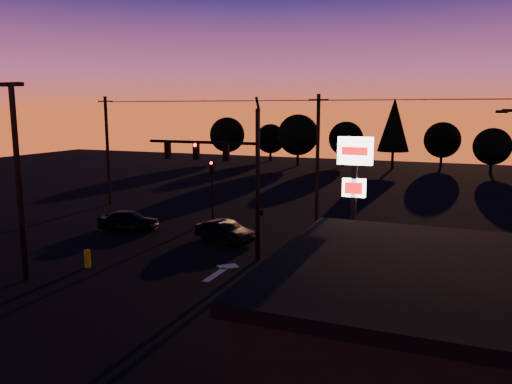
% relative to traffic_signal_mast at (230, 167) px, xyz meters
% --- Properties ---
extents(ground, '(120.00, 120.00, 0.00)m').
position_rel_traffic_signal_mast_xyz_m(ground, '(0.10, -3.99, -4.94)').
color(ground, black).
rests_on(ground, ground).
extents(lane_arrow, '(1.20, 3.10, 0.01)m').
position_rel_traffic_signal_mast_xyz_m(lane_arrow, '(0.60, -2.33, -4.93)').
color(lane_arrow, beige).
rests_on(lane_arrow, ground).
extents(traffic_signal_mast, '(6.79, 0.52, 8.58)m').
position_rel_traffic_signal_mast_xyz_m(traffic_signal_mast, '(0.00, 0.00, 0.00)').
color(traffic_signal_mast, black).
rests_on(traffic_signal_mast, ground).
extents(secondary_signal, '(0.30, 0.31, 4.35)m').
position_rel_traffic_signal_mast_xyz_m(secondary_signal, '(-4.90, 7.49, -2.07)').
color(secondary_signal, black).
rests_on(secondary_signal, ground).
extents(parking_lot_light, '(1.25, 0.30, 9.14)m').
position_rel_traffic_signal_mast_xyz_m(parking_lot_light, '(-7.40, -6.99, 0.33)').
color(parking_lot_light, black).
rests_on(parking_lot_light, ground).
extents(pylon_sign, '(1.50, 0.28, 6.80)m').
position_rel_traffic_signal_mast_xyz_m(pylon_sign, '(7.10, -2.49, -0.02)').
color(pylon_sign, black).
rests_on(pylon_sign, ground).
extents(utility_pole_0, '(1.40, 0.26, 9.00)m').
position_rel_traffic_signal_mast_xyz_m(utility_pole_0, '(-15.90, 10.01, -0.34)').
color(utility_pole_0, black).
rests_on(utility_pole_0, ground).
extents(utility_pole_1, '(1.40, 0.26, 9.00)m').
position_rel_traffic_signal_mast_xyz_m(utility_pole_1, '(2.10, 10.01, -0.34)').
color(utility_pole_1, black).
rests_on(utility_pole_1, ground).
extents(power_wires, '(36.00, 1.22, 0.07)m').
position_rel_traffic_signal_mast_xyz_m(power_wires, '(2.10, 10.01, 3.63)').
color(power_wires, black).
rests_on(power_wires, ground).
extents(bollard, '(0.31, 0.31, 0.92)m').
position_rel_traffic_signal_mast_xyz_m(bollard, '(-5.94, -4.43, -4.48)').
color(bollard, '#D7C503').
rests_on(bollard, ground).
extents(tree_0, '(5.36, 5.36, 6.74)m').
position_rel_traffic_signal_mast_xyz_m(tree_0, '(-21.90, 46.01, -0.88)').
color(tree_0, black).
rests_on(tree_0, ground).
extents(tree_1, '(4.54, 4.54, 5.71)m').
position_rel_traffic_signal_mast_xyz_m(tree_1, '(-15.90, 49.01, -1.50)').
color(tree_1, black).
rests_on(tree_1, ground).
extents(tree_2, '(5.77, 5.78, 7.26)m').
position_rel_traffic_signal_mast_xyz_m(tree_2, '(-9.90, 44.01, -0.57)').
color(tree_2, black).
rests_on(tree_2, ground).
extents(tree_3, '(4.95, 4.95, 6.22)m').
position_rel_traffic_signal_mast_xyz_m(tree_3, '(-3.90, 48.01, -1.19)').
color(tree_3, black).
rests_on(tree_3, ground).
extents(tree_4, '(4.18, 4.18, 9.50)m').
position_rel_traffic_signal_mast_xyz_m(tree_4, '(3.10, 45.01, 0.99)').
color(tree_4, black).
rests_on(tree_4, ground).
extents(tree_5, '(4.95, 4.95, 6.22)m').
position_rel_traffic_signal_mast_xyz_m(tree_5, '(9.10, 50.01, -1.19)').
color(tree_5, black).
rests_on(tree_5, ground).
extents(tree_6, '(4.54, 4.54, 5.71)m').
position_rel_traffic_signal_mast_xyz_m(tree_6, '(15.10, 44.01, -1.50)').
color(tree_6, black).
rests_on(tree_6, ground).
extents(car_left, '(4.26, 2.62, 1.36)m').
position_rel_traffic_signal_mast_xyz_m(car_left, '(-8.86, 3.00, -4.26)').
color(car_left, black).
rests_on(car_left, ground).
extents(car_mid, '(4.11, 2.35, 1.28)m').
position_rel_traffic_signal_mast_xyz_m(car_mid, '(-1.65, 2.78, -4.30)').
color(car_mid, black).
rests_on(car_mid, ground).
extents(suv_parked, '(3.53, 4.93, 1.25)m').
position_rel_traffic_signal_mast_xyz_m(suv_parked, '(9.07, -5.31, -4.31)').
color(suv_parked, black).
rests_on(suv_parked, ground).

